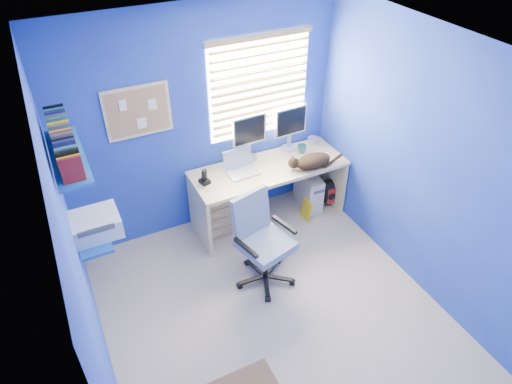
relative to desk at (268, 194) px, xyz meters
name	(u,v)px	position (x,y,z in m)	size (l,w,h in m)	color
floor	(272,312)	(-0.61, -1.26, -0.37)	(3.00, 3.20, 0.00)	#C0AD9A
ceiling	(280,57)	(-0.61, -1.26, 2.13)	(3.00, 3.20, 0.00)	white
wall_back	(203,124)	(-0.61, 0.34, 0.88)	(3.00, 0.01, 2.50)	#2034AA
wall_front	(414,377)	(-0.61, -2.86, 0.88)	(3.00, 0.01, 2.50)	#2034AA
wall_left	(81,272)	(-2.11, -1.26, 0.88)	(0.01, 3.20, 2.50)	#2034AA
wall_right	(420,165)	(0.89, -1.26, 0.88)	(0.01, 3.20, 2.50)	#2034AA
desk	(268,194)	(0.00, 0.00, 0.00)	(1.74, 0.65, 0.74)	#D2B987
laptop	(243,164)	(-0.31, 0.02, 0.48)	(0.33, 0.26, 0.22)	silver
monitor_left	(249,137)	(-0.12, 0.26, 0.64)	(0.40, 0.12, 0.54)	silver
monitor_right	(290,128)	(0.39, 0.24, 0.64)	(0.40, 0.12, 0.54)	silver
phone	(204,176)	(-0.75, 0.03, 0.45)	(0.09, 0.11, 0.17)	black
mug	(302,149)	(0.48, 0.10, 0.42)	(0.10, 0.09, 0.10)	#2C6D70
cd_spindle	(313,140)	(0.71, 0.23, 0.41)	(0.13, 0.13, 0.07)	silver
cat	(313,161)	(0.43, -0.21, 0.45)	(0.43, 0.22, 0.15)	black
tower_pc	(308,191)	(0.56, 0.01, -0.14)	(0.19, 0.44, 0.45)	beige
drawer_boxes	(212,213)	(-0.67, 0.08, -0.10)	(0.35, 0.28, 0.54)	tan
yellow_book	(307,210)	(0.42, -0.19, -0.25)	(0.03, 0.17, 0.24)	yellow
backpack	(330,191)	(0.82, -0.07, -0.19)	(0.30, 0.23, 0.36)	black
office_chair	(262,251)	(-0.49, -0.81, -0.01)	(0.69, 0.69, 0.97)	black
window_blinds	(260,87)	(0.04, 0.31, 1.18)	(1.15, 0.05, 1.10)	white
corkboard	(138,112)	(-1.26, 0.33, 1.18)	(0.64, 0.02, 0.52)	#D2B987
wall_shelves	(79,187)	(-1.96, -0.51, 1.06)	(0.42, 0.90, 1.05)	#1F5AAD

